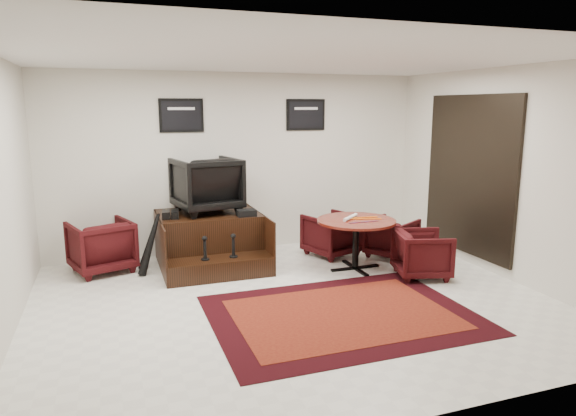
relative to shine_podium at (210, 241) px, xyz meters
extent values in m
plane|color=silver|center=(0.65, -1.82, -0.35)|extent=(6.00, 6.00, 0.00)
cube|color=beige|center=(0.65, 0.68, 1.05)|extent=(6.00, 0.02, 2.80)
cube|color=beige|center=(0.65, -4.32, 1.05)|extent=(6.00, 0.02, 2.80)
cube|color=beige|center=(3.65, -1.82, 1.05)|extent=(0.02, 5.00, 2.80)
cube|color=white|center=(0.65, -1.82, 2.45)|extent=(6.00, 5.00, 0.02)
cube|color=black|center=(3.62, -1.12, 0.95)|extent=(0.05, 1.90, 2.30)
cube|color=black|center=(3.61, -1.12, 0.95)|extent=(0.02, 1.72, 2.12)
cube|color=black|center=(3.61, -1.12, 0.95)|extent=(0.03, 0.05, 2.12)
cube|color=black|center=(-0.25, 0.66, 1.80)|extent=(0.66, 0.03, 0.50)
cube|color=black|center=(-0.25, 0.64, 1.80)|extent=(0.58, 0.01, 0.42)
cube|color=silver|center=(-0.25, 0.64, 1.90)|extent=(0.40, 0.00, 0.04)
cube|color=black|center=(1.75, 0.66, 1.80)|extent=(0.66, 0.03, 0.50)
cube|color=black|center=(1.75, 0.64, 1.80)|extent=(0.58, 0.01, 0.42)
cube|color=silver|center=(1.75, 0.64, 1.90)|extent=(0.40, 0.00, 0.04)
cube|color=black|center=(1.02, -2.36, -0.34)|extent=(2.88, 2.16, 0.01)
cube|color=#520F0B|center=(1.02, -2.36, -0.34)|extent=(2.36, 1.64, 0.01)
cube|color=black|center=(0.00, 0.10, 0.03)|extent=(1.45, 1.08, 0.75)
cube|color=black|center=(0.00, -0.65, -0.21)|extent=(1.45, 0.43, 0.27)
cube|color=black|center=(-0.72, -0.12, 0.03)|extent=(0.02, 1.51, 0.75)
cube|color=black|center=(0.72, -0.12, 0.03)|extent=(0.02, 1.51, 0.75)
cylinder|color=black|center=(-0.19, -0.65, -0.07)|extent=(0.11, 0.11, 0.02)
cylinder|color=black|center=(-0.19, -0.65, 0.06)|extent=(0.04, 0.04, 0.24)
sphere|color=black|center=(-0.19, -0.65, 0.22)|extent=(0.07, 0.07, 0.07)
cylinder|color=black|center=(0.19, -0.65, -0.07)|extent=(0.11, 0.11, 0.02)
cylinder|color=black|center=(0.19, -0.65, 0.06)|extent=(0.04, 0.04, 0.24)
sphere|color=black|center=(0.19, -0.65, 0.22)|extent=(0.07, 0.07, 0.07)
imported|color=black|center=(0.00, 0.15, 0.85)|extent=(1.00, 0.96, 0.89)
cube|color=black|center=(-0.62, -0.07, 0.46)|extent=(0.14, 0.29, 0.10)
cube|color=black|center=(-0.50, -0.08, 0.46)|extent=(0.14, 0.29, 0.10)
cube|color=black|center=(0.47, -0.32, 0.45)|extent=(0.27, 0.19, 0.09)
imported|color=black|center=(-1.50, 0.17, 0.05)|extent=(0.97, 0.94, 0.80)
cylinder|color=#4F120B|center=(1.90, -0.93, 0.36)|extent=(1.10, 1.10, 0.03)
cylinder|color=black|center=(1.90, -0.93, 0.02)|extent=(0.09, 0.09, 0.65)
cube|color=black|center=(1.90, -0.93, -0.33)|extent=(0.74, 0.06, 0.03)
cube|color=black|center=(1.90, -0.93, -0.33)|extent=(0.06, 0.74, 0.03)
imported|color=black|center=(1.87, -0.16, 0.02)|extent=(0.88, 0.85, 0.73)
imported|color=black|center=(2.71, -0.55, -0.01)|extent=(0.85, 0.87, 0.67)
imported|color=black|center=(2.60, -1.52, 0.00)|extent=(0.79, 0.82, 0.70)
cylinder|color=silver|center=(1.84, -0.86, 0.40)|extent=(0.35, 0.32, 0.05)
cylinder|color=orange|center=(2.04, -0.94, 0.38)|extent=(0.44, 0.13, 0.01)
cylinder|color=orange|center=(2.04, -0.84, 0.38)|extent=(0.45, 0.07, 0.01)
cylinder|color=#4C1933|center=(1.74, -1.11, 0.38)|extent=(0.10, 0.02, 0.01)
cylinder|color=#4C1933|center=(1.80, -1.11, 0.38)|extent=(0.10, 0.02, 0.01)
cylinder|color=#4C1933|center=(1.86, -1.11, 0.38)|extent=(0.10, 0.02, 0.01)
cylinder|color=#4C1933|center=(1.92, -1.11, 0.38)|extent=(0.10, 0.02, 0.01)
cylinder|color=#4C1933|center=(1.98, -1.11, 0.38)|extent=(0.10, 0.02, 0.01)
cylinder|color=#4C1933|center=(2.04, -1.11, 0.38)|extent=(0.10, 0.02, 0.01)
cylinder|color=#4C1933|center=(2.10, -1.11, 0.38)|extent=(0.10, 0.02, 0.01)
camera|label=1|loc=(-1.34, -7.22, 1.93)|focal=32.00mm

